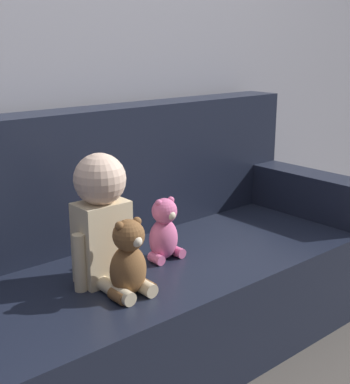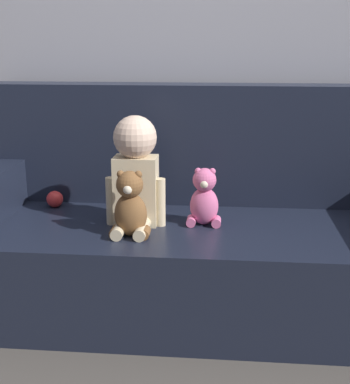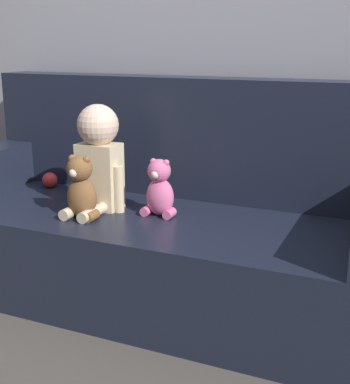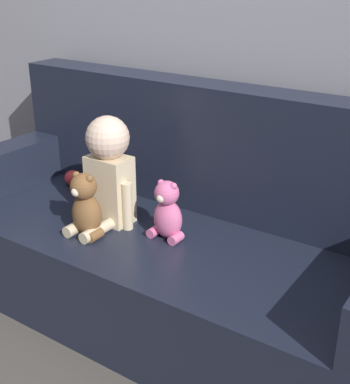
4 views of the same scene
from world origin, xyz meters
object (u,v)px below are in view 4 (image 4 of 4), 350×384
at_px(person_baby, 108,171).
at_px(plush_toy_side, 167,212).
at_px(couch, 177,242).
at_px(teddy_bear_brown, 86,206).
at_px(toy_ball, 72,178).

height_order(person_baby, plush_toy_side, person_baby).
xyz_separation_m(person_baby, plush_toy_side, (0.28, 0.02, -0.11)).
xyz_separation_m(couch, teddy_bear_brown, (-0.25, -0.26, 0.20)).
bearing_deg(person_baby, teddy_bear_brown, -89.39).
relative_size(person_baby, teddy_bear_brown, 1.71).
height_order(teddy_bear_brown, toy_ball, teddy_bear_brown).
xyz_separation_m(couch, person_baby, (-0.25, -0.12, 0.30)).
distance_m(teddy_bear_brown, toy_ball, 0.54).
xyz_separation_m(teddy_bear_brown, toy_ball, (-0.41, 0.34, -0.09)).
bearing_deg(teddy_bear_brown, plush_toy_side, 29.61).
xyz_separation_m(person_baby, teddy_bear_brown, (0.00, -0.14, -0.10)).
distance_m(person_baby, toy_ball, 0.49).
bearing_deg(plush_toy_side, teddy_bear_brown, -150.39).
height_order(person_baby, toy_ball, person_baby).
relative_size(couch, teddy_bear_brown, 7.45).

